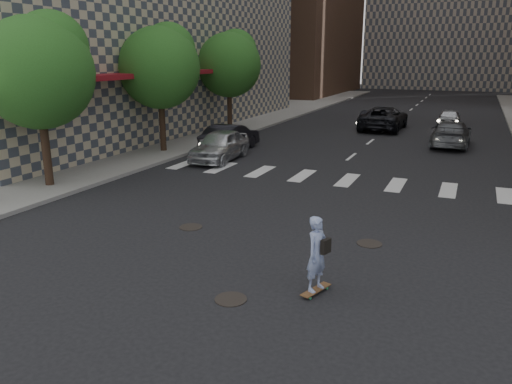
% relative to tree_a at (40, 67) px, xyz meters
% --- Properties ---
extents(ground, '(160.00, 160.00, 0.00)m').
position_rel_tree_a_xyz_m(ground, '(9.45, -3.14, -4.65)').
color(ground, black).
rests_on(ground, ground).
extents(sidewalk_left, '(13.00, 80.00, 0.15)m').
position_rel_tree_a_xyz_m(sidewalk_left, '(-5.05, 16.86, -4.57)').
color(sidewalk_left, gray).
rests_on(sidewalk_left, ground).
extents(tree_a, '(4.20, 4.20, 6.60)m').
position_rel_tree_a_xyz_m(tree_a, '(0.00, 0.00, 0.00)').
color(tree_a, '#382619').
rests_on(tree_a, sidewalk_left).
extents(tree_b, '(4.20, 4.20, 6.60)m').
position_rel_tree_a_xyz_m(tree_b, '(0.00, 8.00, 0.00)').
color(tree_b, '#382619').
rests_on(tree_b, sidewalk_left).
extents(tree_c, '(4.20, 4.20, 6.60)m').
position_rel_tree_a_xyz_m(tree_c, '(0.00, 16.00, 0.00)').
color(tree_c, '#382619').
rests_on(tree_c, sidewalk_left).
extents(manhole_a, '(0.70, 0.70, 0.02)m').
position_rel_tree_a_xyz_m(manhole_a, '(10.65, -5.64, -4.64)').
color(manhole_a, black).
rests_on(manhole_a, ground).
extents(manhole_b, '(0.70, 0.70, 0.02)m').
position_rel_tree_a_xyz_m(manhole_b, '(7.45, -1.94, -4.64)').
color(manhole_b, black).
rests_on(manhole_b, ground).
extents(manhole_c, '(0.70, 0.70, 0.02)m').
position_rel_tree_a_xyz_m(manhole_c, '(12.75, -1.14, -4.64)').
color(manhole_c, black).
rests_on(manhole_c, ground).
extents(skateboarder, '(0.58, 0.92, 1.79)m').
position_rel_tree_a_xyz_m(skateboarder, '(12.26, -4.61, -3.71)').
color(skateboarder, brown).
rests_on(skateboarder, ground).
extents(silver_sedan, '(2.05, 4.55, 1.52)m').
position_rel_tree_a_xyz_m(silver_sedan, '(3.61, 7.40, -3.89)').
color(silver_sedan, silver).
rests_on(silver_sedan, ground).
extents(traffic_car_a, '(1.63, 4.50, 1.47)m').
position_rel_tree_a_xyz_m(traffic_car_a, '(2.95, 9.86, -3.91)').
color(traffic_car_a, black).
rests_on(traffic_car_a, ground).
extents(traffic_car_b, '(2.15, 5.05, 1.45)m').
position_rel_tree_a_xyz_m(traffic_car_b, '(13.97, 16.20, -3.92)').
color(traffic_car_b, '#4F5155').
rests_on(traffic_car_b, ground).
extents(traffic_car_c, '(2.76, 5.85, 1.61)m').
position_rel_tree_a_xyz_m(traffic_car_c, '(9.28, 21.34, -3.84)').
color(traffic_car_c, black).
rests_on(traffic_car_c, ground).
extents(traffic_car_d, '(1.67, 3.94, 1.33)m').
position_rel_tree_a_xyz_m(traffic_car_d, '(13.42, 24.86, -3.98)').
color(traffic_car_d, '#B4B7BC').
rests_on(traffic_car_d, ground).
extents(traffic_car_e, '(1.37, 3.92, 1.29)m').
position_rel_tree_a_xyz_m(traffic_car_e, '(8.48, 21.53, -4.00)').
color(traffic_car_e, black).
rests_on(traffic_car_e, ground).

